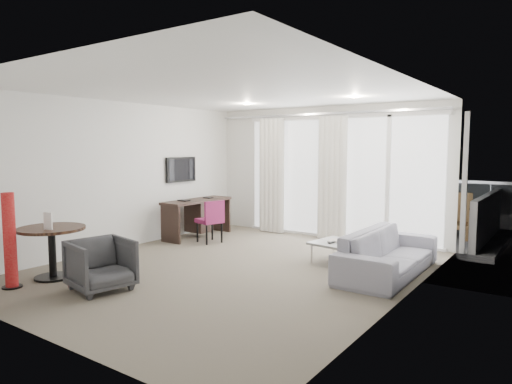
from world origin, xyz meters
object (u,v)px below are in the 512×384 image
Objects in this scene: desk at (197,218)px; rattan_chair_a at (382,210)px; desk_chair at (209,221)px; coffee_table at (339,252)px; sofa at (388,253)px; rattan_chair_b at (455,216)px; round_table at (52,253)px; tub_armchair at (101,265)px; red_lamp at (10,241)px.

rattan_chair_a reaches higher than desk.
coffee_table is (2.67, -0.01, -0.24)m from desk_chair.
rattan_chair_b is at bearing -3.52° from sofa.
rattan_chair_a reaches higher than round_table.
desk is at bearing 174.84° from coffee_table.
round_table is 1.24× the size of tub_armchair.
desk reaches higher than tub_armchair.
red_lamp reaches higher than rattan_chair_b.
rattan_chair_a is (-1.30, 3.40, 0.13)m from sofa.
tub_armchair is 6.79m from rattan_chair_b.
sofa is at bearing -32.74° from tub_armchair.
desk is at bearing -154.12° from rattan_chair_b.
rattan_chair_b is at bearing 16.33° from rattan_chair_a.
red_lamp is 0.58× the size of sofa.
rattan_chair_b is (3.72, 3.12, 0.04)m from desk_chair.
rattan_chair_b reaches higher than round_table.
desk is 1.80× the size of round_table.
coffee_table is at bearing 76.92° from sofa.
red_lamp is 7.80m from rattan_chair_b.
desk is at bearing 94.70° from red_lamp.
desk_chair is 0.93× the size of rattan_chair_a.
desk is 3.55m from tub_armchair.
tub_armchair reaches higher than sofa.
rattan_chair_a is at bearing 169.40° from rattan_chair_b.
sofa is 3.65m from rattan_chair_a.
round_table is at bearing -91.89° from rattan_chair_a.
rattan_chair_b is (0.20, 3.33, 0.13)m from sofa.
rattan_chair_b reaches higher than desk.
round_table is at bearing 104.70° from tub_armchair.
desk_chair is 0.38× the size of sofa.
round_table is 1.02× the size of rattan_chair_a.
coffee_table is at bearing 46.66° from round_table.
red_lamp is 4.64m from coffee_table.
rattan_chair_a reaches higher than sofa.
desk_chair is 0.91× the size of round_table.
tub_armchair is 0.82× the size of rattan_chair_a.
tub_armchair is 6.36m from rattan_chair_a.
rattan_chair_b is (4.28, 2.84, 0.07)m from desk.
coffee_table is (2.91, 3.59, -0.45)m from red_lamp.
sofa is at bearing 13.77° from desk_chair.
round_table is 1.22× the size of coffee_table.
coffee_table is (1.88, 2.99, -0.16)m from tub_armchair.
desk is at bearing 170.40° from desk_chair.
rattan_chair_a is (2.42, 6.25, 0.08)m from round_table.
rattan_chair_b reaches higher than tub_armchair.
red_lamp is (-0.04, -0.54, 0.26)m from round_table.
red_lamp is at bearing -90.60° from rattan_chair_a.
red_lamp reaches higher than coffee_table.
desk is 3.36m from round_table.
rattan_chair_b is at bearing -14.03° from tub_armchair.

